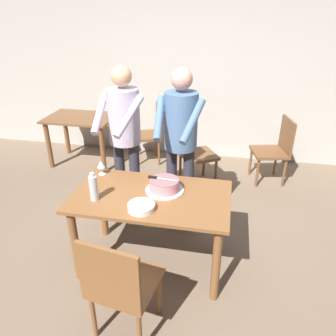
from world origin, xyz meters
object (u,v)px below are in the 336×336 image
main_dining_table (151,208)px  wine_glass_near (101,165)px  background_chair_0 (151,132)px  cake_knife (157,178)px  person_standing_beside (124,131)px  background_chair_1 (193,152)px  plate_stack (141,207)px  background_table (82,127)px  water_bottle (94,188)px  chair_near_side (120,284)px  cake_on_platter (165,186)px  person_cutting_cake (180,136)px  background_chair_2 (275,148)px

main_dining_table → wine_glass_near: wine_glass_near is taller
background_chair_0 → wine_glass_near: bearing=-89.7°
cake_knife → background_chair_0: background_chair_0 is taller
person_standing_beside → background_chair_1: (0.60, 0.95, -0.58)m
plate_stack → background_table: plate_stack is taller
water_bottle → background_table: size_ratio=0.25×
water_bottle → background_chair_0: (-0.12, 2.39, -0.37)m
water_bottle → chair_near_side: water_bottle is taller
wine_glass_near → chair_near_side: chair_near_side is taller
cake_on_platter → background_chair_1: (0.07, 1.50, -0.31)m
water_bottle → person_cutting_cake: bearing=52.1°
cake_on_platter → background_chair_2: (1.15, 1.83, -0.31)m
chair_near_side → background_chair_1: bearing=85.1°
chair_near_side → background_table: (-1.55, 2.75, 0.09)m
background_chair_1 → background_table: bearing=167.4°
cake_on_platter → plate_stack: cake_on_platter is taller
water_bottle → background_chair_2: 2.71m
chair_near_side → background_chair_0: 3.04m
chair_near_side → plate_stack: bearing=88.8°
background_chair_0 → background_chair_1: (0.74, -0.64, 0.00)m
person_standing_beside → background_chair_2: 2.20m
wine_glass_near → background_chair_2: (1.81, 1.64, -0.36)m
main_dining_table → background_chair_1: size_ratio=1.51×
main_dining_table → person_cutting_cake: (0.15, 0.60, 0.46)m
wine_glass_near → background_chair_1: bearing=60.8°
water_bottle → background_chair_2: (1.69, 2.09, -0.37)m
person_standing_beside → background_chair_0: person_standing_beside is taller
plate_stack → background_chair_0: (-0.55, 2.46, -0.28)m
main_dining_table → cake_on_platter: bearing=42.8°
person_cutting_cake → plate_stack: bearing=-101.7°
person_cutting_cake → background_table: (-1.73, 1.38, -0.50)m
background_chair_2 → person_standing_beside: bearing=-142.4°
person_standing_beside → cake_on_platter: bearing=-45.6°
wine_glass_near → water_bottle: size_ratio=0.58×
background_chair_0 → plate_stack: bearing=-77.4°
cake_on_platter → person_cutting_cake: size_ratio=0.20×
cake_knife → plate_stack: (-0.05, -0.33, -0.09)m
person_cutting_cake → water_bottle: bearing=-127.9°
plate_stack → background_chair_2: background_chair_2 is taller
background_chair_2 → chair_near_side: bearing=-115.5°
background_table → background_chair_0: bearing=13.6°
wine_glass_near → person_standing_beside: (0.13, 0.35, 0.22)m
cake_knife → background_chair_0: (-0.60, 2.13, -0.37)m
water_bottle → person_standing_beside: 0.82m
background_chair_2 → cake_knife: bearing=-123.8°
plate_stack → background_table: size_ratio=0.22×
cake_knife → background_table: cake_knife is taller
main_dining_table → person_standing_beside: (-0.43, 0.63, 0.46)m
water_bottle → background_chair_0: water_bottle is taller
background_chair_0 → background_chair_1: bearing=-40.7°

